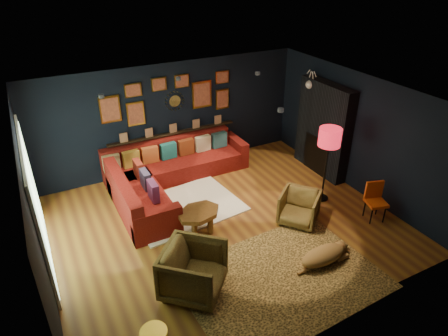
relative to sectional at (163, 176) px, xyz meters
name	(u,v)px	position (x,y,z in m)	size (l,w,h in m)	color
floor	(224,223)	(0.61, -1.81, -0.32)	(6.50, 6.50, 0.00)	brown
room_walls	(224,152)	(0.61, -1.81, 1.27)	(6.50, 6.50, 6.50)	black
sectional	(163,176)	(0.00, 0.00, 0.00)	(3.41, 2.69, 0.86)	maroon
ledge	(173,133)	(0.61, 0.87, 0.60)	(3.20, 0.12, 0.04)	black
gallery_wall	(170,97)	(0.60, 0.91, 1.48)	(3.15, 0.04, 1.02)	gold
sunburst_mirror	(175,101)	(0.71, 0.91, 1.38)	(0.47, 0.16, 0.47)	silver
fireplace	(323,132)	(3.71, -0.91, 0.70)	(0.31, 1.60, 2.20)	black
deer_head	(316,83)	(3.75, -0.41, 1.73)	(0.50, 0.28, 0.45)	white
sliding_door	(36,204)	(-2.60, -1.21, 0.78)	(0.06, 2.80, 2.20)	white
ceiling_spots	(204,88)	(0.61, -1.01, 2.24)	(3.30, 2.50, 0.06)	black
shag_rug	(184,207)	(0.11, -0.94, -0.31)	(2.29, 1.66, 0.03)	white
leopard_rug	(281,278)	(0.75, -3.61, -0.31)	(3.19, 2.28, 0.02)	#DBA853
coffee_table	(199,215)	(0.06, -1.82, 0.06)	(1.02, 0.85, 0.44)	brown
pouf	(153,219)	(-0.69, -1.31, -0.12)	(0.53, 0.53, 0.35)	#A4251B
armchair_left	(193,269)	(-0.64, -3.18, 0.14)	(0.90, 0.84, 0.92)	#A8863A
armchair_right	(299,206)	(1.96, -2.43, 0.04)	(0.71, 0.67, 0.73)	#A8863A
orange_chair	(375,198)	(3.38, -3.00, 0.14)	(0.46, 0.46, 0.80)	black
floor_lamp	(329,140)	(2.93, -1.99, 1.08)	(0.46, 0.46, 1.67)	black
dog	(324,253)	(1.61, -3.61, -0.11)	(1.24, 0.61, 0.39)	#9D673C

